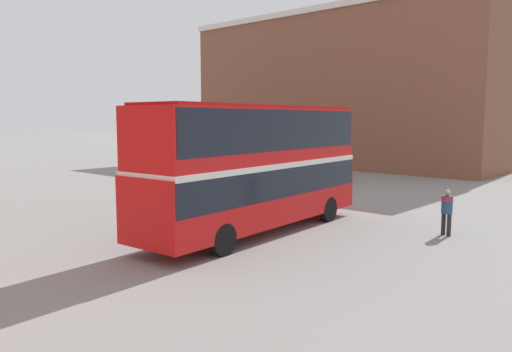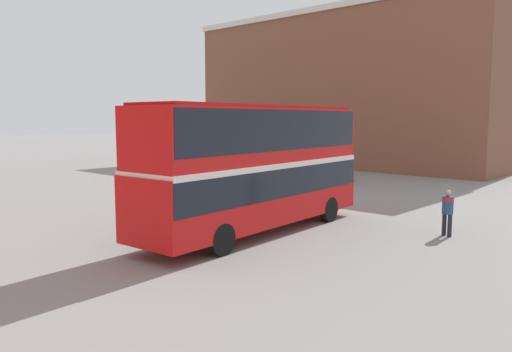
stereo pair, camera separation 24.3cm
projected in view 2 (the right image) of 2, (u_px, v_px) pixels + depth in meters
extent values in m
plane|color=gray|center=(265.00, 228.00, 19.54)|extent=(240.00, 240.00, 0.00)
cube|color=brown|center=(345.00, 93.00, 46.23)|extent=(9.20, 28.62, 13.25)
cube|color=silver|center=(347.00, 17.00, 45.44)|extent=(9.50, 28.92, 0.50)
cube|color=red|center=(256.00, 193.00, 18.72)|extent=(10.88, 3.40, 2.12)
cube|color=red|center=(256.00, 137.00, 18.48)|extent=(10.71, 3.31, 2.11)
cube|color=black|center=(256.00, 180.00, 18.67)|extent=(10.77, 3.42, 1.04)
cube|color=black|center=(256.00, 130.00, 18.45)|extent=(10.55, 3.32, 1.44)
cube|color=silver|center=(256.00, 164.00, 18.60)|extent=(10.77, 3.41, 0.20)
cube|color=#A91111|center=(256.00, 107.00, 18.35)|extent=(10.22, 3.09, 0.10)
cylinder|color=black|center=(283.00, 204.00, 22.22)|extent=(1.05, 0.38, 1.03)
cylinder|color=black|center=(329.00, 209.00, 20.79)|extent=(1.05, 0.38, 1.03)
cylinder|color=black|center=(171.00, 229.00, 17.05)|extent=(1.05, 0.38, 1.03)
cylinder|color=black|center=(221.00, 239.00, 15.62)|extent=(1.05, 0.38, 1.03)
cylinder|color=#232328|center=(450.00, 226.00, 18.12)|extent=(0.15, 0.15, 0.82)
cylinder|color=#232328|center=(444.00, 224.00, 18.35)|extent=(0.15, 0.15, 0.82)
cylinder|color=navy|center=(448.00, 205.00, 18.15)|extent=(0.51, 0.51, 0.65)
cylinder|color=#B2232D|center=(448.00, 200.00, 18.13)|extent=(0.54, 0.54, 0.14)
sphere|color=tan|center=(448.00, 193.00, 18.10)|extent=(0.22, 0.22, 0.22)
cube|color=slate|center=(319.00, 173.00, 33.57)|extent=(4.15, 2.30, 0.70)
cube|color=black|center=(318.00, 165.00, 33.40)|extent=(2.24, 1.89, 0.46)
cylinder|color=black|center=(322.00, 175.00, 35.03)|extent=(0.67, 0.29, 0.65)
cylinder|color=black|center=(341.00, 177.00, 33.77)|extent=(0.67, 0.29, 0.65)
cylinder|color=black|center=(298.00, 178.00, 33.44)|extent=(0.67, 0.29, 0.65)
cylinder|color=black|center=(316.00, 180.00, 32.18)|extent=(0.67, 0.29, 0.65)
cube|color=silver|center=(172.00, 167.00, 37.56)|extent=(4.39, 2.61, 0.80)
cube|color=black|center=(170.00, 158.00, 37.38)|extent=(2.42, 2.06, 0.58)
cylinder|color=black|center=(182.00, 169.00, 39.04)|extent=(0.69, 0.34, 0.66)
cylinder|color=black|center=(193.00, 171.00, 37.68)|extent=(0.69, 0.34, 0.66)
cylinder|color=black|center=(152.00, 171.00, 37.52)|extent=(0.69, 0.34, 0.66)
cylinder|color=black|center=(162.00, 173.00, 36.16)|extent=(0.69, 0.34, 0.66)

